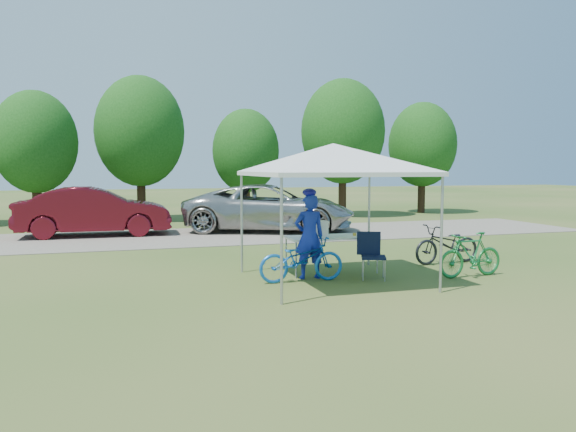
{
  "coord_description": "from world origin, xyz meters",
  "views": [
    {
      "loc": [
        -4.1,
        -10.24,
        2.27
      ],
      "look_at": [
        -0.3,
        2.0,
        1.15
      ],
      "focal_mm": 35.0,
      "sensor_mm": 36.0,
      "label": 1
    }
  ],
  "objects_px": {
    "cooler": "(316,229)",
    "minivan": "(270,208)",
    "folding_table": "(332,238)",
    "folding_chair": "(371,251)",
    "bike_green": "(471,255)",
    "bike_dark": "(447,244)",
    "sedan": "(94,211)",
    "cyclist": "(309,237)",
    "bike_blue": "(301,259)"
  },
  "relations": [
    {
      "from": "cooler",
      "to": "minivan",
      "type": "bearing_deg",
      "value": 81.76
    },
    {
      "from": "folding_table",
      "to": "cooler",
      "type": "bearing_deg",
      "value": 180.0
    },
    {
      "from": "folding_table",
      "to": "folding_chair",
      "type": "xyz_separation_m",
      "value": [
        0.56,
        -0.78,
        -0.19
      ]
    },
    {
      "from": "bike_green",
      "to": "bike_dark",
      "type": "relative_size",
      "value": 0.87
    },
    {
      "from": "folding_chair",
      "to": "cooler",
      "type": "relative_size",
      "value": 2.06
    },
    {
      "from": "cooler",
      "to": "minivan",
      "type": "relative_size",
      "value": 0.08
    },
    {
      "from": "folding_table",
      "to": "sedan",
      "type": "relative_size",
      "value": 0.4
    },
    {
      "from": "folding_chair",
      "to": "cooler",
      "type": "xyz_separation_m",
      "value": [
        -0.91,
        0.78,
        0.4
      ]
    },
    {
      "from": "cyclist",
      "to": "sedan",
      "type": "xyz_separation_m",
      "value": [
        -4.4,
        8.74,
        -0.04
      ]
    },
    {
      "from": "bike_dark",
      "to": "sedan",
      "type": "distance_m",
      "value": 11.41
    },
    {
      "from": "folding_chair",
      "to": "bike_green",
      "type": "distance_m",
      "value": 2.08
    },
    {
      "from": "folding_table",
      "to": "cyclist",
      "type": "distance_m",
      "value": 0.79
    },
    {
      "from": "folding_chair",
      "to": "sedan",
      "type": "relative_size",
      "value": 0.19
    },
    {
      "from": "cyclist",
      "to": "bike_green",
      "type": "distance_m",
      "value": 3.37
    },
    {
      "from": "folding_table",
      "to": "minivan",
      "type": "relative_size",
      "value": 0.33
    },
    {
      "from": "folding_table",
      "to": "bike_green",
      "type": "xyz_separation_m",
      "value": [
        2.58,
        -1.27,
        -0.29
      ]
    },
    {
      "from": "sedan",
      "to": "folding_table",
      "type": "bearing_deg",
      "value": -147.89
    },
    {
      "from": "folding_table",
      "to": "cyclist",
      "type": "height_order",
      "value": "cyclist"
    },
    {
      "from": "folding_chair",
      "to": "bike_dark",
      "type": "distance_m",
      "value": 2.7
    },
    {
      "from": "bike_blue",
      "to": "cooler",
      "type": "bearing_deg",
      "value": -38.5
    },
    {
      "from": "folding_chair",
      "to": "sedan",
      "type": "bearing_deg",
      "value": 144.65
    },
    {
      "from": "cyclist",
      "to": "bike_green",
      "type": "xyz_separation_m",
      "value": [
        3.23,
        -0.85,
        -0.4
      ]
    },
    {
      "from": "bike_blue",
      "to": "sedan",
      "type": "distance_m",
      "value": 9.92
    },
    {
      "from": "cyclist",
      "to": "bike_green",
      "type": "bearing_deg",
      "value": 166.17
    },
    {
      "from": "cooler",
      "to": "bike_dark",
      "type": "distance_m",
      "value": 3.44
    },
    {
      "from": "cyclist",
      "to": "sedan",
      "type": "distance_m",
      "value": 9.78
    },
    {
      "from": "folding_chair",
      "to": "cyclist",
      "type": "distance_m",
      "value": 1.3
    },
    {
      "from": "bike_green",
      "to": "cyclist",
      "type": "bearing_deg",
      "value": -109.7
    },
    {
      "from": "cooler",
      "to": "cyclist",
      "type": "distance_m",
      "value": 0.53
    },
    {
      "from": "bike_dark",
      "to": "sedan",
      "type": "height_order",
      "value": "sedan"
    },
    {
      "from": "bike_dark",
      "to": "minivan",
      "type": "bearing_deg",
      "value": -169.6
    },
    {
      "from": "folding_table",
      "to": "minivan",
      "type": "xyz_separation_m",
      "value": [
        0.79,
        7.9,
        0.09
      ]
    },
    {
      "from": "folding_chair",
      "to": "bike_blue",
      "type": "bearing_deg",
      "value": -160.35
    },
    {
      "from": "folding_chair",
      "to": "bike_blue",
      "type": "xyz_separation_m",
      "value": [
        -1.48,
        0.08,
        -0.11
      ]
    },
    {
      "from": "folding_table",
      "to": "folding_chair",
      "type": "bearing_deg",
      "value": -54.47
    },
    {
      "from": "folding_chair",
      "to": "minivan",
      "type": "xyz_separation_m",
      "value": [
        0.24,
        8.68,
        0.28
      ]
    },
    {
      "from": "bike_dark",
      "to": "folding_chair",
      "type": "bearing_deg",
      "value": -72.81
    },
    {
      "from": "bike_blue",
      "to": "minivan",
      "type": "distance_m",
      "value": 8.77
    },
    {
      "from": "folding_table",
      "to": "cooler",
      "type": "relative_size",
      "value": 4.21
    },
    {
      "from": "cooler",
      "to": "bike_dark",
      "type": "height_order",
      "value": "cooler"
    },
    {
      "from": "folding_chair",
      "to": "bike_green",
      "type": "height_order",
      "value": "folding_chair"
    },
    {
      "from": "bike_green",
      "to": "bike_dark",
      "type": "bearing_deg",
      "value": 158.54
    },
    {
      "from": "bike_green",
      "to": "folding_table",
      "type": "bearing_deg",
      "value": -121.27
    },
    {
      "from": "cyclist",
      "to": "minivan",
      "type": "bearing_deg",
      "value": -98.98
    },
    {
      "from": "bike_blue",
      "to": "bike_dark",
      "type": "distance_m",
      "value": 4.07
    },
    {
      "from": "bike_blue",
      "to": "bike_green",
      "type": "relative_size",
      "value": 1.11
    },
    {
      "from": "cooler",
      "to": "sedan",
      "type": "relative_size",
      "value": 0.09
    },
    {
      "from": "bike_blue",
      "to": "folding_table",
      "type": "bearing_deg",
      "value": -52.11
    },
    {
      "from": "folding_table",
      "to": "cooler",
      "type": "distance_m",
      "value": 0.41
    },
    {
      "from": "folding_table",
      "to": "minivan",
      "type": "height_order",
      "value": "minivan"
    }
  ]
}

